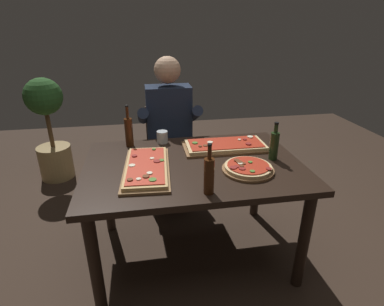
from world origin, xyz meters
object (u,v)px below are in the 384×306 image
at_px(pizza_round_far, 248,168).
at_px(vinegar_bottle_green, 209,175).
at_px(wine_bottle_dark, 274,145).
at_px(dining_table, 193,176).
at_px(seated_diner, 170,127).
at_px(oil_bottle_amber, 129,131).
at_px(tumbler_near_camera, 162,137).
at_px(diner_chair, 169,149).
at_px(pizza_rectangular_front, 225,146).
at_px(potted_plant_corner, 49,128).
at_px(pizza_rectangular_left, 147,167).

distance_m(pizza_round_far, vinegar_bottle_green, 0.37).
relative_size(pizza_round_far, wine_bottle_dark, 1.25).
xyz_separation_m(dining_table, seated_diner, (-0.08, 0.74, 0.10)).
height_order(oil_bottle_amber, tumbler_near_camera, oil_bottle_amber).
bearing_deg(diner_chair, pizza_round_far, -69.14).
xyz_separation_m(pizza_rectangular_front, pizza_round_far, (0.04, -0.38, 0.00)).
bearing_deg(potted_plant_corner, vinegar_bottle_green, -54.87).
xyz_separation_m(tumbler_near_camera, seated_diner, (0.09, 0.34, -0.04)).
distance_m(pizza_rectangular_front, vinegar_bottle_green, 0.65).
relative_size(wine_bottle_dark, vinegar_bottle_green, 0.90).
bearing_deg(pizza_rectangular_left, pizza_rectangular_front, 24.65).
xyz_separation_m(pizza_rectangular_front, tumbler_near_camera, (-0.44, 0.19, 0.03)).
relative_size(dining_table, oil_bottle_amber, 4.58).
xyz_separation_m(tumbler_near_camera, potted_plant_corner, (-1.09, 1.04, -0.22)).
bearing_deg(pizza_round_far, vinegar_bottle_green, -144.14).
relative_size(oil_bottle_amber, vinegar_bottle_green, 1.07).
distance_m(oil_bottle_amber, vinegar_bottle_green, 0.87).
distance_m(dining_table, seated_diner, 0.75).
relative_size(pizza_round_far, diner_chair, 0.37).
height_order(dining_table, diner_chair, diner_chair).
bearing_deg(diner_chair, pizza_rectangular_left, -103.81).
xyz_separation_m(pizza_round_far, tumbler_near_camera, (-0.48, 0.57, 0.03)).
height_order(pizza_rectangular_front, wine_bottle_dark, wine_bottle_dark).
distance_m(pizza_rectangular_left, seated_diner, 0.82).
distance_m(pizza_rectangular_left, potted_plant_corner, 1.78).
relative_size(diner_chair, potted_plant_corner, 0.80).
bearing_deg(tumbler_near_camera, oil_bottle_amber, -175.46).
bearing_deg(oil_bottle_amber, pizza_rectangular_front, -13.84).
bearing_deg(dining_table, oil_bottle_amber, 137.37).
relative_size(pizza_rectangular_front, pizza_round_far, 1.90).
distance_m(pizza_rectangular_left, vinegar_bottle_green, 0.47).
height_order(oil_bottle_amber, seated_diner, seated_diner).
height_order(wine_bottle_dark, seated_diner, seated_diner).
bearing_deg(dining_table, tumbler_near_camera, 112.95).
bearing_deg(vinegar_bottle_green, dining_table, 92.54).
relative_size(dining_table, wine_bottle_dark, 5.46).
relative_size(wine_bottle_dark, potted_plant_corner, 0.24).
distance_m(oil_bottle_amber, potted_plant_corner, 1.39).
bearing_deg(diner_chair, vinegar_bottle_green, -85.56).
relative_size(pizza_rectangular_front, vinegar_bottle_green, 2.13).
bearing_deg(pizza_round_far, dining_table, 151.63).
height_order(oil_bottle_amber, diner_chair, oil_bottle_amber).
bearing_deg(tumbler_near_camera, seated_diner, 75.25).
bearing_deg(pizza_round_far, tumbler_near_camera, 130.30).
height_order(dining_table, oil_bottle_amber, oil_bottle_amber).
distance_m(pizza_rectangular_left, wine_bottle_dark, 0.84).
height_order(pizza_round_far, oil_bottle_amber, oil_bottle_amber).
relative_size(pizza_round_far, oil_bottle_amber, 1.05).
height_order(pizza_round_far, seated_diner, seated_diner).
height_order(oil_bottle_amber, vinegar_bottle_green, oil_bottle_amber).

